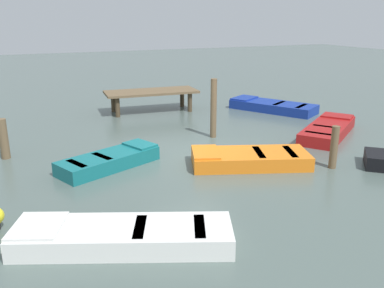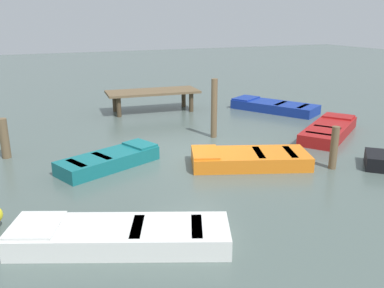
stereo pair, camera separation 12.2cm
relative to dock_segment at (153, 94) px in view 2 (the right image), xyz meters
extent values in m
plane|color=#4C5B56|center=(-0.82, -6.32, -0.82)|extent=(80.00, 80.00, 0.00)
cube|color=brown|center=(0.00, 0.00, 0.08)|extent=(4.21, 1.95, 0.10)
cylinder|color=#473927|center=(1.68, 0.43, -0.39)|extent=(0.20, 0.20, 0.85)
cylinder|color=#473927|center=(1.58, -0.70, -0.39)|extent=(0.20, 0.20, 0.85)
cylinder|color=#473927|center=(-1.58, 0.70, -0.39)|extent=(0.20, 0.20, 0.85)
cylinder|color=#473927|center=(-1.68, -0.43, -0.39)|extent=(0.20, 0.20, 0.85)
cube|color=maroon|center=(4.57, -6.34, -0.62)|extent=(3.73, 3.14, 0.40)
cube|color=black|center=(4.57, -6.34, -0.48)|extent=(3.12, 2.60, 0.04)
cube|color=maroon|center=(5.75, -5.50, -0.39)|extent=(1.30, 1.37, 0.06)
cube|color=black|center=(4.34, -6.50, -0.44)|extent=(0.71, 0.89, 0.04)
cube|color=black|center=(3.51, -7.09, -0.44)|extent=(0.71, 0.89, 0.04)
cube|color=orange|center=(0.33, -7.87, -0.62)|extent=(3.62, 2.47, 0.40)
cube|color=black|center=(0.33, -7.87, -0.48)|extent=(3.04, 2.01, 0.04)
cube|color=orange|center=(-0.89, -7.42, -0.39)|extent=(1.13, 1.43, 0.06)
cube|color=black|center=(0.56, -7.96, -0.44)|extent=(0.57, 1.09, 0.04)
cube|color=black|center=(1.42, -8.28, -0.44)|extent=(0.57, 1.09, 0.04)
cube|color=silver|center=(-4.18, -10.67, -0.62)|extent=(4.21, 2.67, 0.40)
cube|color=#334772|center=(-4.18, -10.67, -0.48)|extent=(3.55, 2.19, 0.04)
cube|color=silver|center=(-5.64, -10.05, -0.39)|extent=(1.24, 1.32, 0.06)
cube|color=navy|center=(-3.90, -10.79, -0.44)|extent=(0.54, 0.92, 0.04)
cube|color=navy|center=(-2.86, -11.22, -0.44)|extent=(0.54, 0.92, 0.04)
cube|color=#14666B|center=(-3.45, -6.38, -0.62)|extent=(3.13, 2.10, 0.40)
cube|color=beige|center=(-3.45, -6.38, -0.48)|extent=(2.63, 1.72, 0.04)
cube|color=#14666B|center=(-2.39, -5.94, -0.39)|extent=(0.96, 1.12, 0.06)
cube|color=#9B9789|center=(-3.66, -6.46, -0.44)|extent=(0.50, 0.83, 0.04)
cube|color=#9B9789|center=(-4.41, -6.78, -0.44)|extent=(0.50, 0.83, 0.04)
cube|color=navy|center=(5.10, -2.15, -0.62)|extent=(3.13, 4.01, 0.40)
cube|color=silver|center=(5.10, -2.15, -0.48)|extent=(2.58, 3.36, 0.04)
cube|color=navy|center=(4.35, -0.86, -0.39)|extent=(1.51, 1.36, 0.06)
cube|color=#A4A49F|center=(5.24, -2.39, -0.44)|extent=(1.04, 0.72, 0.04)
cube|color=#A4A49F|center=(5.77, -3.30, -0.44)|extent=(1.04, 0.72, 0.04)
cylinder|color=brown|center=(2.36, -9.02, -0.20)|extent=(0.22, 0.22, 1.23)
cylinder|color=brown|center=(-6.15, -4.31, -0.20)|extent=(0.27, 0.27, 1.23)
cylinder|color=brown|center=(0.67, -4.83, 0.23)|extent=(0.22, 0.22, 2.09)
camera|label=1|loc=(-5.81, -17.47, 3.34)|focal=38.54mm
camera|label=2|loc=(-5.70, -17.52, 3.34)|focal=38.54mm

